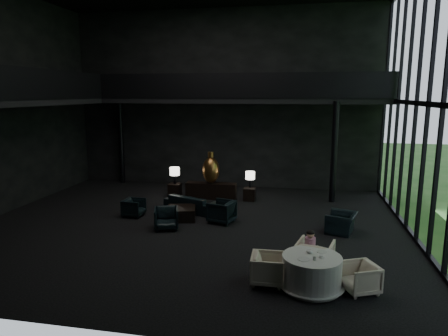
% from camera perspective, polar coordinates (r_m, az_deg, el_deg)
% --- Properties ---
extents(floor, '(14.00, 12.00, 0.02)m').
position_cam_1_polar(floor, '(13.30, -4.94, -8.25)').
color(floor, black).
rests_on(floor, ground).
extents(wall_back, '(14.00, 0.04, 8.00)m').
position_cam_1_polar(wall_back, '(18.43, 0.03, 9.71)').
color(wall_back, black).
rests_on(wall_back, ground).
extents(wall_front, '(14.00, 0.04, 8.00)m').
position_cam_1_polar(wall_front, '(7.03, -19.04, 7.65)').
color(wall_front, black).
rests_on(wall_front, ground).
extents(curtain_wall, '(0.20, 12.00, 8.00)m').
position_cam_1_polar(curtain_wall, '(12.58, 27.18, 8.13)').
color(curtain_wall, black).
rests_on(curtain_wall, ground).
extents(mezzanine_left, '(2.00, 12.00, 0.25)m').
position_cam_1_polar(mezzanine_left, '(15.38, -27.49, 8.35)').
color(mezzanine_left, black).
rests_on(mezzanine_left, wall_left).
extents(mezzanine_back, '(12.00, 2.00, 0.25)m').
position_cam_1_polar(mezzanine_back, '(17.28, 2.69, 9.64)').
color(mezzanine_back, black).
rests_on(mezzanine_back, wall_back).
extents(railing_left, '(0.06, 12.00, 1.00)m').
position_cam_1_polar(railing_left, '(14.78, -24.59, 10.87)').
color(railing_left, black).
rests_on(railing_left, mezzanine_left).
extents(railing_back, '(12.00, 0.06, 1.00)m').
position_cam_1_polar(railing_back, '(16.29, 2.19, 11.69)').
color(railing_back, black).
rests_on(railing_back, mezzanine_back).
extents(column_nw, '(0.24, 0.24, 4.00)m').
position_cam_1_polar(column_nw, '(19.85, -14.49, 3.65)').
color(column_nw, black).
rests_on(column_nw, floor).
extents(column_ne, '(0.24, 0.24, 4.00)m').
position_cam_1_polar(column_ne, '(16.31, 15.44, 2.15)').
color(column_ne, black).
rests_on(column_ne, floor).
extents(console, '(2.08, 0.47, 0.66)m').
position_cam_1_polar(console, '(16.53, -1.86, -3.26)').
color(console, black).
rests_on(console, floor).
extents(bronze_urn, '(0.69, 0.69, 1.29)m').
position_cam_1_polar(bronze_urn, '(16.33, -1.89, -0.26)').
color(bronze_urn, '#AB7440').
rests_on(bronze_urn, console).
extents(side_table_left, '(0.49, 0.49, 0.54)m').
position_cam_1_polar(side_table_left, '(17.06, -7.04, -3.11)').
color(side_table_left, black).
rests_on(side_table_left, floor).
extents(table_lamp_left, '(0.41, 0.41, 0.69)m').
position_cam_1_polar(table_lamp_left, '(16.92, -7.06, -0.57)').
color(table_lamp_left, black).
rests_on(table_lamp_left, side_table_left).
extents(side_table_right, '(0.47, 0.47, 0.51)m').
position_cam_1_polar(side_table_right, '(16.29, 3.66, -3.75)').
color(side_table_right, black).
rests_on(side_table_right, floor).
extents(table_lamp_right, '(0.39, 0.39, 0.65)m').
position_cam_1_polar(table_lamp_right, '(16.27, 3.76, -1.16)').
color(table_lamp_right, black).
rests_on(table_lamp_right, side_table_right).
extents(sofa, '(2.09, 1.29, 0.79)m').
position_cam_1_polar(sofa, '(14.82, -4.66, -4.67)').
color(sofa, black).
rests_on(sofa, floor).
extents(lounge_armchair_west, '(0.58, 0.62, 0.62)m').
position_cam_1_polar(lounge_armchair_west, '(14.54, -12.74, -5.56)').
color(lounge_armchair_west, black).
rests_on(lounge_armchair_west, floor).
extents(lounge_armchair_east, '(0.98, 1.02, 0.86)m').
position_cam_1_polar(lounge_armchair_east, '(13.51, -0.36, -5.99)').
color(lounge_armchair_east, black).
rests_on(lounge_armchair_east, floor).
extents(lounge_armchair_south, '(0.92, 0.89, 0.76)m').
position_cam_1_polar(lounge_armchair_south, '(13.00, -8.23, -7.01)').
color(lounge_armchair_south, black).
rests_on(lounge_armchair_south, floor).
extents(window_armchair, '(0.79, 0.99, 0.76)m').
position_cam_1_polar(window_armchair, '(13.08, 16.42, -7.24)').
color(window_armchair, black).
rests_on(window_armchair, floor).
extents(coffee_table, '(1.16, 1.16, 0.43)m').
position_cam_1_polar(coffee_table, '(13.96, -6.12, -6.44)').
color(coffee_table, black).
rests_on(coffee_table, floor).
extents(dining_table, '(1.49, 1.49, 0.75)m').
position_cam_1_polar(dining_table, '(9.41, 12.37, -14.57)').
color(dining_table, white).
rests_on(dining_table, floor).
extents(dining_chair_north, '(1.08, 1.04, 0.93)m').
position_cam_1_polar(dining_chair_north, '(10.18, 12.86, -11.76)').
color(dining_chair_north, beige).
rests_on(dining_chair_north, floor).
extents(dining_chair_east, '(0.80, 0.82, 0.66)m').
position_cam_1_polar(dining_chair_east, '(9.52, 18.83, -14.61)').
color(dining_chair_east, beige).
rests_on(dining_chair_east, floor).
extents(dining_chair_west, '(0.70, 0.74, 0.74)m').
position_cam_1_polar(dining_chair_west, '(9.45, 6.27, -13.99)').
color(dining_chair_west, beige).
rests_on(dining_chair_west, floor).
extents(child, '(0.26, 0.26, 0.56)m').
position_cam_1_polar(child, '(10.16, 12.21, -10.18)').
color(child, '#E9B8C9').
rests_on(child, dining_chair_north).
extents(plate_a, '(0.28, 0.28, 0.02)m').
position_cam_1_polar(plate_a, '(9.03, 11.30, -12.64)').
color(plate_a, white).
rests_on(plate_a, dining_table).
extents(plate_b, '(0.27, 0.27, 0.01)m').
position_cam_1_polar(plate_b, '(9.51, 13.81, -11.54)').
color(plate_b, white).
rests_on(plate_b, dining_table).
extents(saucer, '(0.15, 0.15, 0.01)m').
position_cam_1_polar(saucer, '(9.21, 13.76, -12.30)').
color(saucer, white).
rests_on(saucer, dining_table).
extents(coffee_cup, '(0.10, 0.10, 0.06)m').
position_cam_1_polar(coffee_cup, '(9.17, 13.70, -12.14)').
color(coffee_cup, white).
rests_on(coffee_cup, saucer).
extents(cereal_bowl, '(0.15, 0.15, 0.08)m').
position_cam_1_polar(cereal_bowl, '(9.39, 12.11, -11.56)').
color(cereal_bowl, white).
rests_on(cereal_bowl, dining_table).
extents(cream_pot, '(0.08, 0.08, 0.07)m').
position_cam_1_polar(cream_pot, '(9.03, 12.78, -12.52)').
color(cream_pot, '#99999E').
rests_on(cream_pot, dining_table).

